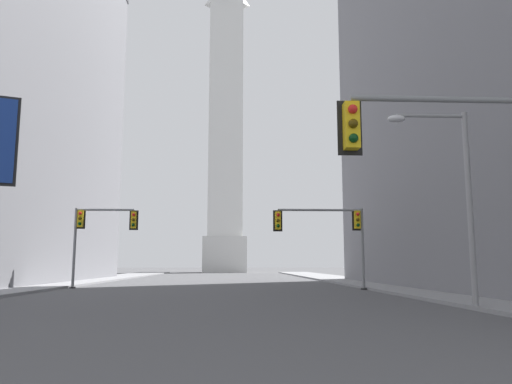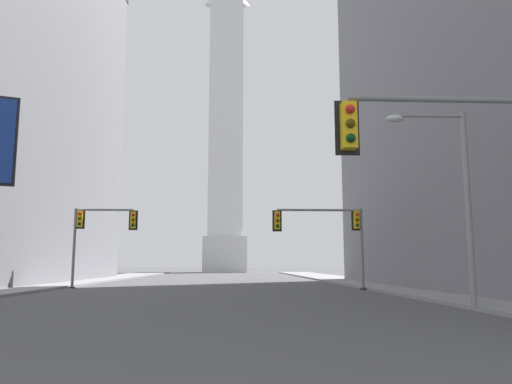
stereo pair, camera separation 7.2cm
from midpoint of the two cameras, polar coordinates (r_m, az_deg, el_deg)
name	(u,v)px [view 2 (the right image)]	position (r m, az deg, el deg)	size (l,w,h in m)	color
sidewalk_left	(32,287)	(36.72, -24.21, -9.85)	(5.00, 108.81, 0.15)	gray
sidewalk_right	(388,286)	(35.91, 14.94, -10.34)	(5.00, 108.81, 0.15)	gray
obelisk	(226,124)	(95.96, -3.41, 7.77)	(7.87, 7.87, 58.93)	silver
traffic_light_mid_left	(96,227)	(34.75, -17.71, -3.88)	(4.25, 0.53, 5.24)	slate
traffic_light_mid_right	(330,227)	(31.38, 8.54, -4.00)	(5.75, 0.50, 5.00)	slate
traffic_light_near_right	(491,149)	(12.92, 25.42, 4.45)	(5.75, 0.50, 5.53)	slate
street_lamp	(453,184)	(19.08, 21.69, 0.90)	(2.93, 0.36, 7.04)	gray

